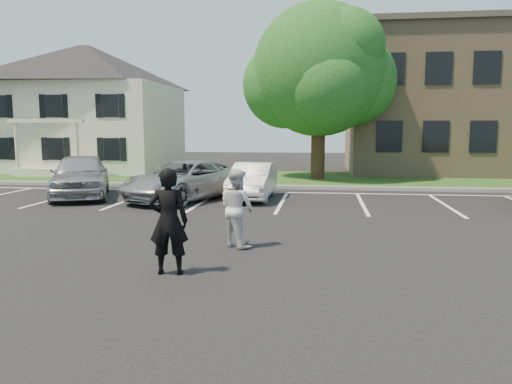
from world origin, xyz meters
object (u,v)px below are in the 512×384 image
at_px(tree, 321,73).
at_px(car_white_sedan, 253,181).
at_px(man_black_suit, 169,221).
at_px(car_silver_west, 80,175).
at_px(man_white_shirt, 237,208).
at_px(car_silver_minivan, 185,181).
at_px(house, 88,108).

height_order(tree, car_white_sedan, tree).
distance_m(man_black_suit, car_white_sedan, 9.84).
xyz_separation_m(car_silver_west, car_white_sedan, (6.55, 0.47, -0.17)).
height_order(man_white_shirt, car_white_sedan, man_white_shirt).
distance_m(tree, car_white_sedan, 9.03).
height_order(man_black_suit, car_silver_minivan, man_black_suit).
xyz_separation_m(house, car_white_sedan, (11.83, -11.18, -3.17)).
distance_m(man_white_shirt, car_silver_minivan, 7.58).
bearing_deg(car_silver_west, car_white_sedan, -18.17).
xyz_separation_m(tree, man_black_suit, (-2.56, -17.17, -4.39)).
height_order(car_silver_west, car_silver_minivan, car_silver_west).
xyz_separation_m(tree, man_white_shirt, (-1.70, -14.95, -4.48)).
xyz_separation_m(car_silver_west, car_silver_minivan, (4.15, -0.25, -0.12)).
xyz_separation_m(house, man_white_shirt, (12.55, -18.80, -2.96)).
height_order(man_black_suit, car_silver_west, man_black_suit).
xyz_separation_m(house, car_silver_minivan, (9.44, -11.90, -3.11)).
distance_m(house, tree, 14.84).
bearing_deg(car_silver_minivan, tree, 84.51).
relative_size(house, man_white_shirt, 5.92).
bearing_deg(tree, man_black_suit, -98.47).
bearing_deg(house, man_black_suit, -60.90).
relative_size(man_black_suit, man_white_shirt, 1.10).
bearing_deg(man_white_shirt, car_silver_west, -4.03).
height_order(house, car_white_sedan, house).
relative_size(tree, car_silver_west, 1.79).
distance_m(car_silver_west, car_white_sedan, 6.57).
relative_size(house, car_silver_west, 2.10).
bearing_deg(car_silver_minivan, car_white_sedan, 42.00).
distance_m(house, car_silver_minivan, 15.50).
bearing_deg(tree, house, 164.88).
bearing_deg(man_black_suit, car_silver_west, -64.32).
relative_size(house, man_black_suit, 5.36).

